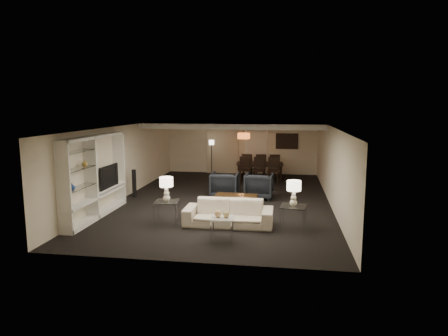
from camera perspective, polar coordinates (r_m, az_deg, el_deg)
floor at (r=13.61m, az=-0.00°, el=-4.58°), size 11.00×11.00×0.00m
ceiling at (r=13.25m, az=-0.00°, el=5.99°), size 7.00×11.00×0.02m
wall_back at (r=18.79m, az=2.53°, el=3.03°), size 7.00×0.02×2.50m
wall_front at (r=8.07m, az=-5.92°, el=-4.95°), size 7.00×0.02×2.50m
wall_left at (r=14.32m, az=-13.99°, el=0.92°), size 0.02×11.00×2.50m
wall_right at (r=13.31m, az=15.07°, el=0.28°), size 0.02×11.00×2.50m
ceiling_soffit at (r=16.72m, az=1.82°, el=6.26°), size 7.00×4.00×0.20m
curtains at (r=18.83m, az=-0.22°, el=2.90°), size 1.50×0.12×2.40m
door at (r=18.72m, az=4.65°, el=2.37°), size 0.90×0.05×2.10m
painting at (r=18.61m, az=8.98°, el=3.80°), size 0.95×0.04×0.65m
media_unit at (r=11.92m, az=-17.91°, el=-1.19°), size 0.38×3.40×2.35m
pendant_light at (r=16.71m, az=2.84°, el=4.60°), size 0.52×0.52×0.24m
sofa at (r=10.69m, az=0.65°, el=-6.45°), size 2.36×0.93×0.69m
coffee_table at (r=12.26m, az=1.69°, el=-4.99°), size 1.33×0.82×0.46m
armchair_left at (r=13.94m, az=0.10°, el=-2.42°), size 0.93×0.96×0.87m
armchair_right at (r=13.81m, az=5.03°, el=-2.55°), size 0.99×1.01×0.87m
side_table_left at (r=11.06m, az=-8.16°, el=-6.24°), size 0.71×0.71×0.60m
side_table_right at (r=10.61m, az=9.84°, el=-6.94°), size 0.72×0.72×0.60m
table_lamp_left at (r=10.92m, az=-8.23°, el=-3.03°), size 0.37×0.37×0.67m
table_lamp_right at (r=10.46m, az=9.93°, el=-3.60°), size 0.41×0.41×0.67m
marble_table at (r=9.67m, az=-0.28°, el=-8.59°), size 0.57×0.57×0.54m
gold_gourd_a at (r=9.59m, az=-0.87°, el=-6.53°), size 0.17×0.17×0.17m
gold_gourd_b at (r=9.56m, az=0.32°, el=-6.65°), size 0.15×0.15×0.15m
television at (r=12.42m, az=-16.60°, el=-1.15°), size 1.16×0.15×0.67m
vase_blue at (r=10.82m, az=-20.88°, el=-2.50°), size 0.16×0.16×0.17m
vase_amber at (r=11.36m, az=-19.27°, el=0.66°), size 0.16×0.16×0.17m
floor_speaker at (r=14.36m, az=-12.71°, el=-2.12°), size 0.14×0.14×0.96m
dining_table at (r=17.37m, az=5.14°, el=-0.48°), size 2.05×1.22×0.70m
chair_nl at (r=16.75m, az=2.96°, el=-0.21°), size 0.48×0.48×1.04m
chair_nm at (r=16.70m, az=5.00°, el=-0.26°), size 0.50×0.50×1.04m
chair_nr at (r=16.68m, az=7.06°, el=-0.31°), size 0.50×0.50×1.04m
chair_fl at (r=18.03m, az=3.37°, el=0.44°), size 0.50×0.50×1.04m
chair_fm at (r=17.99m, az=5.27°, el=0.39°), size 0.52×0.52×1.04m
chair_fr at (r=17.96m, az=7.18°, el=0.35°), size 0.53×0.53×1.04m
floor_lamp at (r=18.35m, az=-1.78°, el=1.50°), size 0.30×0.30×1.61m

